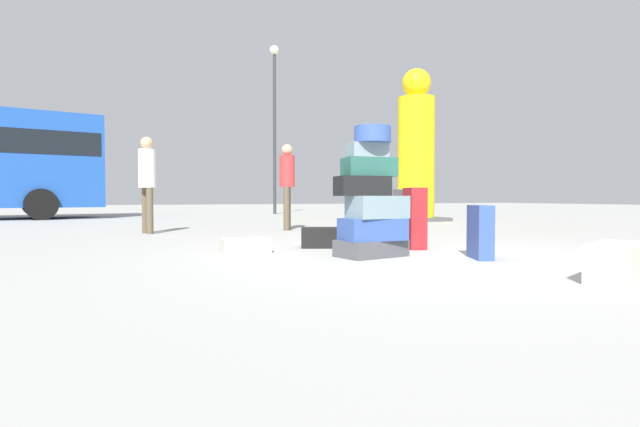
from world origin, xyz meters
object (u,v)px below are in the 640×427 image
object	(u,v)px
suitcase_charcoal_foreground_far	(407,216)
yellow_dummy_statue	(416,153)
suitcase_cream_behind_tower	(615,262)
lamp_post	(274,106)
suitcase_cream_upright_blue	(245,246)
person_tourist_with_camera	(287,179)
suitcase_tower	(371,202)
suitcase_navy_white_trunk	(480,232)
suitcase_maroon_right_side	(415,218)
suitcase_black_foreground_near	(325,237)
person_bearded_onlooker	(147,176)

from	to	relation	value
suitcase_charcoal_foreground_far	yellow_dummy_statue	size ratio (longest dim) A/B	0.18
suitcase_cream_behind_tower	lamp_post	size ratio (longest dim) A/B	0.10
suitcase_cream_upright_blue	person_tourist_with_camera	world-z (taller)	person_tourist_with_camera
suitcase_cream_upright_blue	suitcase_tower	bearing A→B (deg)	-35.43
suitcase_tower	suitcase_navy_white_trunk	size ratio (longest dim) A/B	2.52
suitcase_tower	suitcase_navy_white_trunk	xyz separation A→B (m)	(0.96, -0.63, -0.32)
suitcase_tower	suitcase_maroon_right_side	xyz separation A→B (m)	(0.89, 0.46, -0.22)
suitcase_cream_upright_blue	lamp_post	bearing A→B (deg)	71.57
suitcase_cream_upright_blue	suitcase_navy_white_trunk	bearing A→B (deg)	-34.18
suitcase_navy_white_trunk	suitcase_maroon_right_side	world-z (taller)	suitcase_maroon_right_side
suitcase_maroon_right_side	suitcase_navy_white_trunk	bearing A→B (deg)	-70.60
suitcase_maroon_right_side	yellow_dummy_statue	xyz separation A→B (m)	(4.23, 6.15, 1.49)
suitcase_black_foreground_near	yellow_dummy_statue	world-z (taller)	yellow_dummy_statue
suitcase_cream_behind_tower	suitcase_navy_white_trunk	xyz separation A→B (m)	(-0.00, 1.49, 0.13)
suitcase_black_foreground_near	person_tourist_with_camera	xyz separation A→B (m)	(0.64, 3.32, 0.89)
suitcase_tower	yellow_dummy_statue	size ratio (longest dim) A/B	0.34
suitcase_cream_behind_tower	person_tourist_with_camera	bearing A→B (deg)	69.83
suitcase_tower	suitcase_cream_upright_blue	xyz separation A→B (m)	(-1.19, 0.87, -0.52)
yellow_dummy_statue	suitcase_tower	bearing A→B (deg)	-127.75
lamp_post	suitcase_cream_upright_blue	bearing A→B (deg)	-109.27
suitcase_cream_upright_blue	person_tourist_with_camera	distance (m)	4.02
suitcase_charcoal_foreground_far	person_bearded_onlooker	size ratio (longest dim) A/B	0.44
suitcase_cream_upright_blue	yellow_dummy_statue	bearing A→B (deg)	43.15
suitcase_navy_white_trunk	person_tourist_with_camera	xyz separation A→B (m)	(-0.41, 5.01, 0.73)
suitcase_tower	suitcase_navy_white_trunk	distance (m)	1.20
suitcase_cream_behind_tower	lamp_post	bearing A→B (deg)	58.15
suitcase_navy_white_trunk	suitcase_cream_upright_blue	xyz separation A→B (m)	(-2.15, 1.51, -0.20)
suitcase_black_foreground_near	suitcase_cream_behind_tower	bearing A→B (deg)	-49.16
suitcase_navy_white_trunk	yellow_dummy_statue	bearing A→B (deg)	84.23
suitcase_tower	suitcase_maroon_right_side	bearing A→B (deg)	27.33
suitcase_black_foreground_near	suitcase_maroon_right_side	bearing A→B (deg)	-9.09
suitcase_cream_behind_tower	person_bearded_onlooker	xyz separation A→B (m)	(-3.01, 6.61, 0.88)
suitcase_charcoal_foreground_far	yellow_dummy_statue	world-z (taller)	yellow_dummy_statue
suitcase_tower	lamp_post	world-z (taller)	lamp_post
suitcase_navy_white_trunk	person_bearded_onlooker	world-z (taller)	person_bearded_onlooker
suitcase_maroon_right_side	yellow_dummy_statue	distance (m)	7.61
suitcase_navy_white_trunk	person_bearded_onlooker	xyz separation A→B (m)	(-3.01, 5.12, 0.75)
suitcase_charcoal_foreground_far	lamp_post	bearing A→B (deg)	79.05
suitcase_charcoal_foreground_far	suitcase_cream_behind_tower	bearing A→B (deg)	-96.12
suitcase_maroon_right_side	person_tourist_with_camera	world-z (taller)	person_tourist_with_camera
suitcase_navy_white_trunk	suitcase_black_foreground_near	bearing A→B (deg)	145.73
suitcase_charcoal_foreground_far	suitcase_maroon_right_side	bearing A→B (deg)	-117.71
suitcase_cream_upright_blue	person_bearded_onlooker	bearing A→B (deg)	104.25
yellow_dummy_statue	suitcase_charcoal_foreground_far	bearing A→B (deg)	-125.47
suitcase_navy_white_trunk	suitcase_maroon_right_side	distance (m)	1.10
suitcase_black_foreground_near	yellow_dummy_statue	distance (m)	7.81
suitcase_cream_upright_blue	suitcase_maroon_right_side	distance (m)	2.13
suitcase_maroon_right_side	yellow_dummy_statue	size ratio (longest dim) A/B	0.18
suitcase_black_foreground_near	person_tourist_with_camera	size ratio (longest dim) A/B	0.36
person_bearded_onlooker	yellow_dummy_statue	bearing A→B (deg)	90.29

